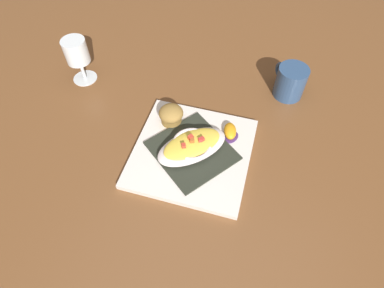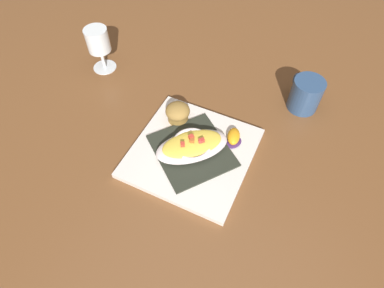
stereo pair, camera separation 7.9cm
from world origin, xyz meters
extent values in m
plane|color=brown|center=(0.00, 0.00, 0.00)|extent=(2.60, 2.60, 0.00)
cube|color=white|center=(0.00, 0.00, 0.01)|extent=(0.31, 0.31, 0.01)
cube|color=#2A2E24|center=(0.00, 0.00, 0.02)|extent=(0.25, 0.25, 0.01)
ellipsoid|color=silver|center=(0.00, 0.00, 0.03)|extent=(0.19, 0.20, 0.03)
torus|color=silver|center=(0.00, 0.00, 0.04)|extent=(0.14, 0.14, 0.01)
ellipsoid|color=yellow|center=(0.00, 0.00, 0.05)|extent=(0.16, 0.16, 0.02)
cube|color=#DA3F2F|center=(0.01, -0.01, 0.06)|extent=(0.02, 0.02, 0.01)
cube|color=#B35727|center=(0.00, 0.00, 0.06)|extent=(0.01, 0.01, 0.01)
cube|color=red|center=(-0.02, -0.01, 0.06)|extent=(0.01, 0.01, 0.01)
cube|color=#D93C38|center=(-0.02, -0.01, 0.06)|extent=(0.01, 0.01, 0.01)
cube|color=#CE3E2D|center=(0.01, 0.02, 0.06)|extent=(0.01, 0.01, 0.01)
cylinder|color=olive|center=(0.09, -0.07, 0.03)|extent=(0.06, 0.06, 0.02)
ellipsoid|color=olive|center=(0.09, -0.07, 0.05)|extent=(0.07, 0.07, 0.04)
ellipsoid|color=#4C0F23|center=(0.09, -0.07, 0.06)|extent=(0.02, 0.02, 0.01)
ellipsoid|color=#472960|center=(-0.08, -0.07, 0.02)|extent=(0.05, 0.06, 0.01)
ellipsoid|color=orange|center=(-0.07, -0.09, 0.03)|extent=(0.05, 0.06, 0.02)
cylinder|color=#2F4B73|center=(-0.19, -0.30, 0.05)|extent=(0.09, 0.09, 0.09)
torus|color=#2F4B73|center=(-0.16, -0.34, 0.05)|extent=(0.05, 0.05, 0.05)
cylinder|color=#4C2D14|center=(-0.19, -0.30, 0.02)|extent=(0.07, 0.07, 0.03)
cylinder|color=white|center=(0.41, -0.16, 0.00)|extent=(0.07, 0.07, 0.00)
cylinder|color=white|center=(0.41, -0.16, 0.04)|extent=(0.01, 0.01, 0.06)
cylinder|color=white|center=(0.41, -0.16, 0.10)|extent=(0.07, 0.07, 0.07)
cylinder|color=silver|center=(0.41, -0.16, 0.09)|extent=(0.06, 0.06, 0.03)
camera|label=1|loc=(-0.16, 0.44, 0.69)|focal=30.31mm
camera|label=2|loc=(-0.23, 0.41, 0.69)|focal=30.31mm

